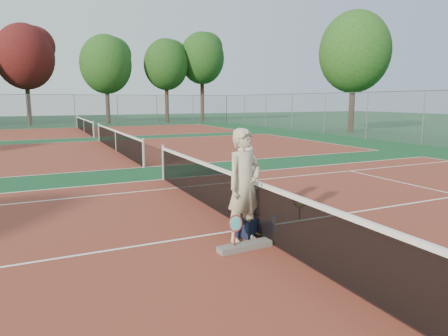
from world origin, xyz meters
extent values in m
plane|color=#103D20|center=(0.00, 0.00, 0.00)|extent=(130.00, 130.00, 0.00)
cube|color=maroon|center=(0.00, 0.00, 0.00)|extent=(23.77, 10.97, 0.01)
cube|color=maroon|center=(0.00, 13.50, 0.00)|extent=(23.77, 10.97, 0.01)
cube|color=maroon|center=(0.00, 27.00, 0.00)|extent=(23.77, 10.97, 0.01)
imported|color=#B6AB8D|center=(-0.35, -0.51, 1.00)|extent=(0.83, 0.65, 2.01)
imported|color=silver|center=(0.35, 0.74, 0.76)|extent=(0.91, 0.82, 1.51)
cube|color=black|center=(-0.18, -0.36, 0.15)|extent=(0.47, 0.42, 0.31)
cube|color=#27112D|center=(0.14, -0.41, 0.11)|extent=(0.30, 0.23, 0.23)
cube|color=#5F5A56|center=(-0.55, -0.92, 0.05)|extent=(0.98, 0.28, 0.10)
cylinder|color=silver|center=(0.35, -0.39, 0.15)|extent=(0.09, 0.09, 0.30)
cylinder|color=#382314|center=(-3.93, 38.37, 2.68)|extent=(0.44, 0.44, 5.36)
ellipsoid|color=#410E0E|center=(-3.93, 38.37, 6.70)|extent=(5.55, 5.55, 6.39)
cylinder|color=#382314|center=(3.67, 37.63, 2.48)|extent=(0.44, 0.44, 4.96)
ellipsoid|color=#1A4513|center=(3.67, 37.63, 6.19)|extent=(5.34, 5.34, 6.14)
cylinder|color=#382314|center=(10.19, 37.52, 2.56)|extent=(0.44, 0.44, 5.13)
ellipsoid|color=#183E11|center=(10.19, 37.52, 6.41)|extent=(4.91, 4.91, 5.65)
cylinder|color=#382314|center=(14.55, 37.56, 2.91)|extent=(0.44, 0.44, 5.83)
ellipsoid|color=#184012|center=(14.55, 37.56, 7.28)|extent=(5.16, 5.16, 5.93)
cylinder|color=#382314|center=(18.65, 17.30, 2.43)|extent=(0.44, 0.44, 4.86)
ellipsoid|color=#1D4915|center=(18.65, 17.30, 6.07)|extent=(5.30, 5.30, 6.10)
camera|label=1|loc=(-3.61, -6.55, 2.48)|focal=32.00mm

